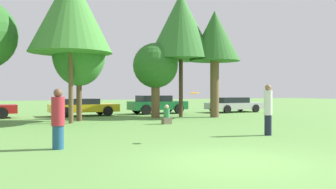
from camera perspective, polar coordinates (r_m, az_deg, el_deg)
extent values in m
plane|color=#5B8E42|center=(8.40, 10.90, -10.72)|extent=(120.00, 120.00, 0.00)
cylinder|color=navy|center=(10.45, -17.44, -6.67)|extent=(0.32, 0.32, 0.67)
cylinder|color=#A52633|center=(10.38, -17.45, -2.61)|extent=(0.37, 0.37, 0.81)
sphere|color=brown|center=(10.37, -17.46, 0.24)|extent=(0.25, 0.25, 0.25)
cylinder|color=#191E33|center=(13.58, 15.95, -4.83)|extent=(0.26, 0.26, 0.75)
cylinder|color=silver|center=(13.53, 15.96, -1.30)|extent=(0.31, 0.31, 0.92)
sphere|color=#8C6647|center=(13.52, 15.96, 1.09)|extent=(0.23, 0.23, 0.23)
cylinder|color=orange|center=(11.36, 4.30, 0.24)|extent=(0.30, 0.30, 0.06)
cube|color=#726651|center=(17.59, -0.23, -4.29)|extent=(0.43, 0.36, 0.33)
cylinder|color=#337F4C|center=(17.56, -0.23, -3.04)|extent=(0.32, 0.32, 0.44)
sphere|color=beige|center=(17.55, -0.23, -2.01)|extent=(0.21, 0.21, 0.21)
cylinder|color=brown|center=(18.63, -15.50, 1.01)|extent=(0.25, 0.25, 3.60)
cone|color=#3D7F33|center=(19.07, -15.53, 12.87)|extent=(4.24, 4.24, 4.24)
cylinder|color=brown|center=(19.89, -14.25, -0.01)|extent=(0.29, 0.29, 2.92)
ellipsoid|color=#33702D|center=(20.00, -14.27, 6.44)|extent=(2.86, 2.86, 3.53)
cylinder|color=brown|center=(21.80, -2.05, -0.53)|extent=(0.53, 0.53, 2.47)
sphere|color=#286023|center=(21.86, -2.05, 4.74)|extent=(2.80, 2.80, 2.80)
cylinder|color=#473323|center=(22.45, 2.11, 1.03)|extent=(0.26, 0.26, 3.67)
cone|color=#33702D|center=(22.84, 2.11, 11.08)|extent=(4.30, 4.30, 4.30)
cylinder|color=brown|center=(22.37, 7.58, 0.87)|extent=(0.55, 0.55, 3.55)
cone|color=#286023|center=(22.64, 7.59, 9.43)|extent=(3.19, 3.19, 3.19)
cylinder|color=black|center=(24.70, -25.52, -2.53)|extent=(0.70, 0.21, 0.69)
cylinder|color=black|center=(22.94, -25.38, -2.76)|extent=(0.70, 0.21, 0.69)
cube|color=gold|center=(24.00, -13.51, -2.14)|extent=(4.49, 2.03, 0.50)
cube|color=black|center=(23.91, -14.28, -1.11)|extent=(2.50, 1.72, 0.37)
cylinder|color=black|center=(25.25, -10.99, -2.46)|extent=(0.67, 0.20, 0.66)
cylinder|color=black|center=(23.50, -9.73, -2.68)|extent=(0.67, 0.20, 0.66)
cylinder|color=black|center=(24.63, -17.11, -2.55)|extent=(0.67, 0.20, 0.66)
cylinder|color=black|center=(22.83, -16.30, -2.78)|extent=(0.67, 0.20, 0.66)
cube|color=#196633|center=(25.73, -1.68, -1.78)|extent=(4.27, 1.90, 0.60)
cube|color=black|center=(25.58, -2.32, -0.64)|extent=(2.38, 1.61, 0.43)
cylinder|color=black|center=(27.09, 0.02, -2.19)|extent=(0.72, 0.24, 0.71)
cylinder|color=black|center=(25.58, 1.78, -2.35)|extent=(0.72, 0.24, 0.71)
cylinder|color=black|center=(26.00, -5.09, -2.31)|extent=(0.72, 0.24, 0.71)
cylinder|color=black|center=(24.42, -3.57, -2.49)|extent=(0.72, 0.24, 0.71)
cube|color=#B2B2B7|center=(28.04, 10.69, -1.81)|extent=(4.51, 2.08, 0.49)
cube|color=black|center=(27.82, 10.15, -0.89)|extent=(2.51, 1.76, 0.41)
cylinder|color=black|center=(29.64, 11.66, -2.07)|extent=(0.62, 0.22, 0.61)
cylinder|color=black|center=(28.20, 14.07, -2.20)|extent=(0.62, 0.22, 0.61)
cylinder|color=black|center=(28.00, 7.29, -2.21)|extent=(0.62, 0.22, 0.61)
cylinder|color=black|center=(26.47, 9.60, -2.37)|extent=(0.62, 0.22, 0.61)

